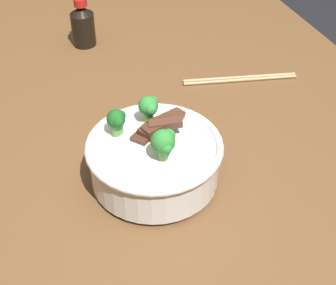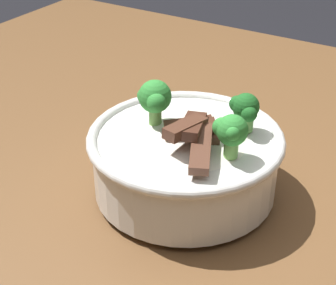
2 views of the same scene
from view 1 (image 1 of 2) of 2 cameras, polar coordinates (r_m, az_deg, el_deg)
The scene contains 4 objects.
dining_table at distance 1.03m, azimuth -3.88°, elevation -3.43°, with size 1.51×1.10×0.79m.
rice_bowl at distance 0.86m, azimuth -1.48°, elevation -1.47°, with size 0.22×0.22×0.14m.
chopsticks_pair at distance 1.14m, azimuth 7.68°, elevation 6.76°, with size 0.08×0.24×0.01m.
soy_sauce_bottle at distance 1.25m, azimuth -9.08°, elevation 12.32°, with size 0.05×0.05×0.11m.
Camera 1 is at (0.72, -0.20, 1.42)m, focal length 57.09 mm.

